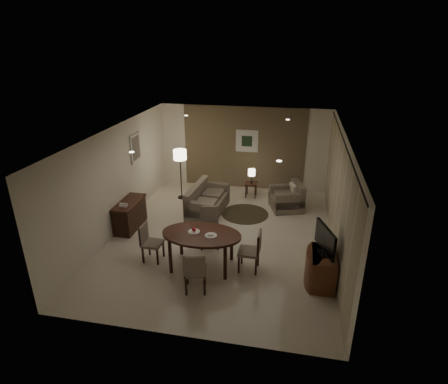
% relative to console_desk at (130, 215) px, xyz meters
% --- Properties ---
extents(room_shell, '(5.50, 7.00, 2.70)m').
position_rel_console_desk_xyz_m(room_shell, '(2.49, 0.40, 0.98)').
color(room_shell, beige).
rests_on(room_shell, ground).
extents(taupe_accent, '(3.96, 0.03, 2.70)m').
position_rel_console_desk_xyz_m(taupe_accent, '(2.49, 3.48, 0.98)').
color(taupe_accent, brown).
rests_on(taupe_accent, wall_back).
extents(curtain_wall, '(0.08, 6.70, 2.58)m').
position_rel_console_desk_xyz_m(curtain_wall, '(5.17, 0.00, 0.95)').
color(curtain_wall, beige).
rests_on(curtain_wall, wall_right).
extents(curtain_rod, '(0.03, 6.80, 0.03)m').
position_rel_console_desk_xyz_m(curtain_rod, '(5.17, 0.00, 2.27)').
color(curtain_rod, black).
rests_on(curtain_rod, wall_right).
extents(art_back_frame, '(0.72, 0.03, 0.72)m').
position_rel_console_desk_xyz_m(art_back_frame, '(2.59, 3.46, 1.23)').
color(art_back_frame, silver).
rests_on(art_back_frame, wall_back).
extents(art_back_canvas, '(0.34, 0.01, 0.34)m').
position_rel_console_desk_xyz_m(art_back_canvas, '(2.59, 3.44, 1.23)').
color(art_back_canvas, '#1D321C').
rests_on(art_back_canvas, wall_back).
extents(art_left_frame, '(0.03, 0.60, 0.80)m').
position_rel_console_desk_xyz_m(art_left_frame, '(-0.23, 1.20, 1.48)').
color(art_left_frame, silver).
rests_on(art_left_frame, wall_left).
extents(art_left_canvas, '(0.01, 0.46, 0.64)m').
position_rel_console_desk_xyz_m(art_left_canvas, '(-0.21, 1.20, 1.48)').
color(art_left_canvas, gray).
rests_on(art_left_canvas, wall_left).
extents(downlight_nl, '(0.10, 0.10, 0.01)m').
position_rel_console_desk_xyz_m(downlight_nl, '(1.09, -1.80, 2.31)').
color(downlight_nl, white).
rests_on(downlight_nl, ceiling).
extents(downlight_nr, '(0.10, 0.10, 0.01)m').
position_rel_console_desk_xyz_m(downlight_nr, '(3.89, -1.80, 2.31)').
color(downlight_nr, white).
rests_on(downlight_nr, ceiling).
extents(downlight_fl, '(0.10, 0.10, 0.01)m').
position_rel_console_desk_xyz_m(downlight_fl, '(1.09, 1.80, 2.31)').
color(downlight_fl, white).
rests_on(downlight_fl, ceiling).
extents(downlight_fr, '(0.10, 0.10, 0.01)m').
position_rel_console_desk_xyz_m(downlight_fr, '(3.89, 1.80, 2.31)').
color(downlight_fr, white).
rests_on(downlight_fr, ceiling).
extents(console_desk, '(0.48, 1.20, 0.75)m').
position_rel_console_desk_xyz_m(console_desk, '(0.00, 0.00, 0.00)').
color(console_desk, '#411D15').
rests_on(console_desk, floor).
extents(telephone, '(0.20, 0.14, 0.09)m').
position_rel_console_desk_xyz_m(telephone, '(0.00, -0.30, 0.43)').
color(telephone, white).
rests_on(telephone, console_desk).
extents(tv_cabinet, '(0.48, 0.90, 0.70)m').
position_rel_console_desk_xyz_m(tv_cabinet, '(4.89, -1.50, -0.03)').
color(tv_cabinet, brown).
rests_on(tv_cabinet, floor).
extents(flat_tv, '(0.36, 0.85, 0.60)m').
position_rel_console_desk_xyz_m(flat_tv, '(4.87, -1.50, 0.65)').
color(flat_tv, black).
rests_on(flat_tv, tv_cabinet).
extents(dining_table, '(1.73, 1.08, 0.81)m').
position_rel_console_desk_xyz_m(dining_table, '(2.31, -1.38, 0.03)').
color(dining_table, '#411D15').
rests_on(dining_table, floor).
extents(chair_near, '(0.52, 0.52, 0.90)m').
position_rel_console_desk_xyz_m(chair_near, '(2.40, -2.22, 0.08)').
color(chair_near, gray).
rests_on(chair_near, floor).
extents(chair_far, '(0.56, 0.56, 0.96)m').
position_rel_console_desk_xyz_m(chair_far, '(2.28, -0.51, 0.11)').
color(chair_far, gray).
rests_on(chair_far, floor).
extents(chair_left, '(0.44, 0.44, 0.87)m').
position_rel_console_desk_xyz_m(chair_left, '(1.16, -1.36, 0.06)').
color(chair_left, gray).
rests_on(chair_left, floor).
extents(chair_right, '(0.46, 0.46, 0.93)m').
position_rel_console_desk_xyz_m(chair_right, '(3.34, -1.31, 0.09)').
color(chair_right, gray).
rests_on(chair_right, floor).
extents(plate_a, '(0.26, 0.26, 0.02)m').
position_rel_console_desk_xyz_m(plate_a, '(2.13, -1.33, 0.44)').
color(plate_a, white).
rests_on(plate_a, dining_table).
extents(plate_b, '(0.26, 0.26, 0.02)m').
position_rel_console_desk_xyz_m(plate_b, '(2.53, -1.43, 0.44)').
color(plate_b, white).
rests_on(plate_b, dining_table).
extents(fruit_apple, '(0.09, 0.09, 0.09)m').
position_rel_console_desk_xyz_m(fruit_apple, '(2.13, -1.33, 0.50)').
color(fruit_apple, red).
rests_on(fruit_apple, plate_a).
extents(napkin, '(0.12, 0.08, 0.03)m').
position_rel_console_desk_xyz_m(napkin, '(2.53, -1.43, 0.47)').
color(napkin, white).
rests_on(napkin, plate_b).
extents(round_rug, '(1.34, 1.34, 0.01)m').
position_rel_console_desk_xyz_m(round_rug, '(2.87, 1.40, -0.37)').
color(round_rug, '#433B25').
rests_on(round_rug, floor).
extents(sofa, '(1.76, 0.98, 0.80)m').
position_rel_console_desk_xyz_m(sofa, '(1.79, 1.34, 0.03)').
color(sofa, gray).
rests_on(sofa, floor).
extents(armchair, '(1.10, 1.13, 0.80)m').
position_rel_console_desk_xyz_m(armchair, '(4.00, 2.00, 0.03)').
color(armchair, gray).
rests_on(armchair, floor).
extents(side_table, '(0.36, 0.36, 0.46)m').
position_rel_console_desk_xyz_m(side_table, '(2.87, 2.70, -0.14)').
color(side_table, black).
rests_on(side_table, floor).
extents(table_lamp, '(0.22, 0.22, 0.50)m').
position_rel_console_desk_xyz_m(table_lamp, '(2.87, 2.70, 0.34)').
color(table_lamp, '#FFEAC1').
rests_on(table_lamp, side_table).
extents(floor_lamp, '(0.40, 0.40, 1.57)m').
position_rel_console_desk_xyz_m(floor_lamp, '(0.73, 2.17, 0.41)').
color(floor_lamp, '#FFE5B7').
rests_on(floor_lamp, floor).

